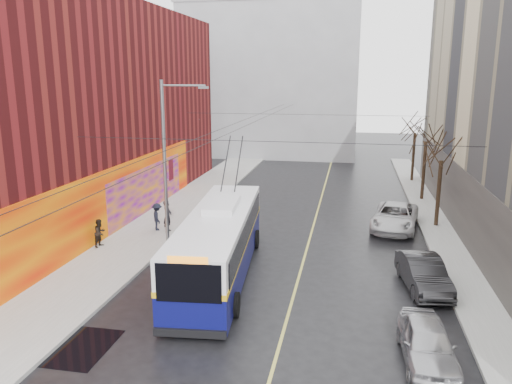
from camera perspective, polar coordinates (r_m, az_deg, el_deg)
ground at (r=18.22m, az=-2.33°, el=-17.12°), size 140.00×140.00×0.00m
sidewalk_left at (r=31.07m, az=-11.66°, el=-4.20°), size 4.00×60.00×0.15m
sidewalk_right at (r=29.27m, az=20.98°, el=-5.91°), size 2.00×60.00×0.15m
lane_line at (r=30.79m, az=6.44°, el=-4.31°), size 0.12×50.00×0.01m
building_left at (r=35.37m, az=-23.09°, el=8.53°), size 12.11×36.00×14.00m
building_far at (r=61.08m, az=1.94°, el=12.94°), size 20.50×12.10×18.00m
streetlight_pole at (r=27.50m, az=-10.11°, el=3.85°), size 2.65×0.60×9.00m
catenary_wires at (r=30.86m, az=-0.70°, el=7.66°), size 18.00×60.00×0.22m
tree_near at (r=32.03m, az=20.52°, el=4.74°), size 3.20×3.20×6.40m
tree_mid at (r=38.87m, az=18.93°, el=6.61°), size 3.20×3.20×6.68m
tree_far at (r=45.80m, az=17.78°, el=7.43°), size 3.20×3.20×6.57m
puddle at (r=19.12m, az=-19.62°, el=-16.36°), size 2.20×2.77×0.01m
pigeons_flying at (r=26.29m, az=-3.17°, el=8.39°), size 3.17×2.62×0.39m
trolleybus at (r=23.33m, az=-4.26°, el=-5.78°), size 3.78×12.56×5.88m
parked_car_a at (r=17.89m, az=18.97°, el=-15.96°), size 1.80×4.10×1.37m
parked_car_b at (r=23.37m, az=18.57°, el=-8.80°), size 2.18×4.57×1.45m
parked_car_c at (r=31.78m, az=15.59°, el=-2.74°), size 3.42×5.83×1.52m
following_car at (r=34.93m, az=-1.86°, el=-0.83°), size 2.16×4.64×1.54m
pedestrian_a at (r=29.98m, az=-10.08°, el=-2.73°), size 0.49×0.72×1.89m
pedestrian_b at (r=28.30m, az=-17.40°, el=-4.48°), size 0.70×0.83×1.53m
pedestrian_c at (r=30.43m, az=-11.22°, el=-2.79°), size 1.06×1.23×1.64m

